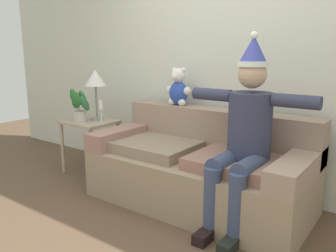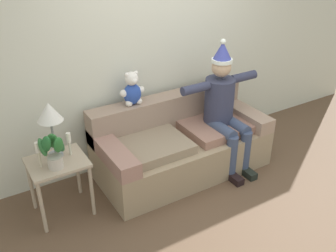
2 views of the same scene
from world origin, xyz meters
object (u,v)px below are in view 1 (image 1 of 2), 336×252
Objects in this scene: side_table at (90,129)px; candle_tall at (78,105)px; couch at (200,168)px; person_seated at (245,132)px; teddy_bear at (178,88)px; table_lamp at (95,80)px; potted_plant at (79,105)px; candle_short at (101,108)px.

candle_tall is (-0.15, -0.02, 0.27)m from side_table.
couch is 0.67m from person_seated.
teddy_bear reaches higher than candle_tall.
teddy_bear is 0.67× the size of table_lamp.
side_table is 0.31m from potted_plant.
side_table is at bearing 176.31° from person_seated.
potted_plant is at bearing -174.36° from couch.
couch is 5.06× the size of potted_plant.
potted_plant is at bearing -107.43° from table_lamp.
candle_tall is (-0.18, -0.11, -0.28)m from table_lamp.
person_seated reaches higher than couch.
side_table is 1.07× the size of table_lamp.
candle_short is at bearing 14.68° from side_table.
couch is at bearing -32.74° from teddy_bear.
person_seated is (0.48, -0.16, 0.44)m from couch.
teddy_bear is 1.58× the size of candle_short.
teddy_bear reaches higher than side_table.
side_table is at bearing 7.46° from candle_tall.
teddy_bear is at bearing 17.00° from candle_tall.
teddy_bear reaches higher than couch.
couch is 1.58m from table_lamp.
table_lamp is (-1.41, 0.05, 0.73)m from couch.
couch is 1.35m from candle_short.
potted_plant is at bearing -109.82° from side_table.
candle_short is (-0.83, -0.29, -0.24)m from teddy_bear.
candle_short is (0.13, -0.05, -0.29)m from table_lamp.
person_seated is 1.06m from teddy_bear.
couch is 1.65m from candle_tall.
candle_tall reaches higher than couch.
potted_plant is at bearing -157.14° from teddy_bear.
couch is 8.11× the size of candle_short.
candle_tall is 1.08× the size of candle_short.
person_seated is 2.68× the size of table_lamp.
potted_plant is 0.14m from candle_tall.
couch is 1.55m from potted_plant.
couch reaches higher than side_table.
table_lamp is (0.02, 0.09, 0.55)m from side_table.
side_table is 2.33× the size of candle_tall.
person_seated reaches higher than table_lamp.
side_table is (-0.99, -0.33, -0.50)m from teddy_bear.
potted_plant is (-1.02, -0.43, -0.21)m from teddy_bear.
potted_plant is at bearing -35.86° from candle_tall.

